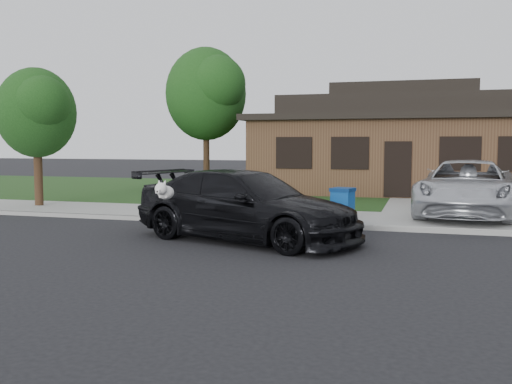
% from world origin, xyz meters
% --- Properties ---
extents(ground, '(120.00, 120.00, 0.00)m').
position_xyz_m(ground, '(0.00, 0.00, 0.00)').
color(ground, black).
rests_on(ground, ground).
extents(sidewalk, '(60.00, 3.00, 0.12)m').
position_xyz_m(sidewalk, '(0.00, 5.00, 0.06)').
color(sidewalk, gray).
rests_on(sidewalk, ground).
extents(curb, '(60.00, 0.12, 0.12)m').
position_xyz_m(curb, '(0.00, 3.50, 0.06)').
color(curb, gray).
rests_on(curb, ground).
extents(lawn, '(60.00, 13.00, 0.13)m').
position_xyz_m(lawn, '(0.00, 13.00, 0.07)').
color(lawn, '#193814').
rests_on(lawn, ground).
extents(driveway, '(4.50, 13.00, 0.14)m').
position_xyz_m(driveway, '(6.00, 10.00, 0.07)').
color(driveway, gray).
rests_on(driveway, ground).
extents(sedan, '(5.93, 3.88, 1.60)m').
position_xyz_m(sedan, '(1.10, 1.18, 0.80)').
color(sedan, black).
rests_on(sedan, ground).
extents(minivan, '(3.22, 5.95, 1.58)m').
position_xyz_m(minivan, '(6.16, 6.27, 0.93)').
color(minivan, silver).
rests_on(minivan, driveway).
extents(recycling_bin, '(0.66, 0.66, 0.91)m').
position_xyz_m(recycling_bin, '(2.91, 3.92, 0.58)').
color(recycling_bin, '#0D4493').
rests_on(recycling_bin, sidewalk).
extents(house, '(12.60, 8.60, 4.65)m').
position_xyz_m(house, '(4.00, 15.00, 2.13)').
color(house, '#422B1C').
rests_on(house, ground).
extents(tree_0, '(3.78, 3.60, 6.34)m').
position_xyz_m(tree_0, '(-4.34, 12.88, 4.48)').
color(tree_0, '#332114').
rests_on(tree_0, ground).
extents(tree_2, '(2.73, 2.60, 4.59)m').
position_xyz_m(tree_2, '(-7.38, 5.11, 3.27)').
color(tree_2, '#332114').
rests_on(tree_2, ground).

